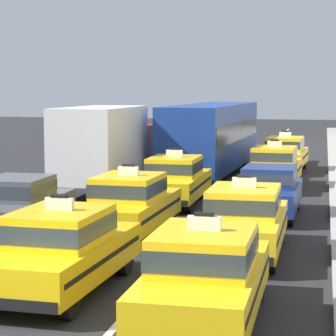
% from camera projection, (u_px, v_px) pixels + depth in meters
% --- Properties ---
extents(lane_stripe_left_center, '(0.14, 80.00, 0.01)m').
position_uv_depth(lane_stripe_left_center, '(166.00, 181.00, 30.51)').
color(lane_stripe_left_center, silver).
rests_on(lane_stripe_left_center, ground).
extents(lane_stripe_center_right, '(0.14, 80.00, 0.01)m').
position_uv_depth(lane_stripe_center_right, '(241.00, 183.00, 29.82)').
color(lane_stripe_center_right, silver).
rests_on(lane_stripe_center_right, ground).
extents(sedan_left_second, '(1.80, 4.32, 1.58)m').
position_uv_depth(sedan_left_second, '(19.00, 203.00, 19.50)').
color(sedan_left_second, black).
rests_on(sedan_left_second, ground).
extents(box_truck_left_third, '(2.38, 6.99, 3.27)m').
position_uv_depth(box_truck_left_third, '(107.00, 145.00, 27.52)').
color(box_truck_left_third, black).
rests_on(box_truck_left_third, ground).
extents(taxi_center_nearest, '(2.00, 4.63, 1.96)m').
position_uv_depth(taxi_center_nearest, '(62.00, 249.00, 13.90)').
color(taxi_center_nearest, black).
rests_on(taxi_center_nearest, ground).
extents(taxi_center_second, '(1.95, 4.61, 1.96)m').
position_uv_depth(taxi_center_second, '(130.00, 203.00, 19.31)').
color(taxi_center_second, black).
rests_on(taxi_center_second, ground).
extents(taxi_center_third, '(1.83, 4.56, 1.96)m').
position_uv_depth(taxi_center_third, '(175.00, 179.00, 24.32)').
color(taxi_center_third, black).
rests_on(taxi_center_third, ground).
extents(bus_center_fourth, '(3.04, 11.31, 3.22)m').
position_uv_depth(bus_center_fourth, '(213.00, 135.00, 33.00)').
color(bus_center_fourth, black).
rests_on(bus_center_fourth, ground).
extents(taxi_right_nearest, '(1.83, 4.57, 1.96)m').
position_uv_depth(taxi_right_nearest, '(205.00, 275.00, 11.96)').
color(taxi_right_nearest, black).
rests_on(taxi_right_nearest, ground).
extents(taxi_right_second, '(1.82, 4.56, 1.96)m').
position_uv_depth(taxi_right_second, '(244.00, 219.00, 16.97)').
color(taxi_right_second, black).
rests_on(taxi_right_second, ground).
extents(sedan_right_third, '(1.86, 4.34, 1.58)m').
position_uv_depth(sedan_right_third, '(270.00, 190.00, 22.09)').
color(sedan_right_third, black).
rests_on(sedan_right_third, ground).
extents(taxi_right_fourth, '(2.02, 4.64, 1.96)m').
position_uv_depth(taxi_right_fourth, '(275.00, 166.00, 28.27)').
color(taxi_right_fourth, black).
rests_on(taxi_right_fourth, ground).
extents(taxi_right_fifth, '(2.06, 4.65, 1.96)m').
position_uv_depth(taxi_right_fifth, '(285.00, 153.00, 33.90)').
color(taxi_right_fifth, black).
rests_on(taxi_right_fifth, ground).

